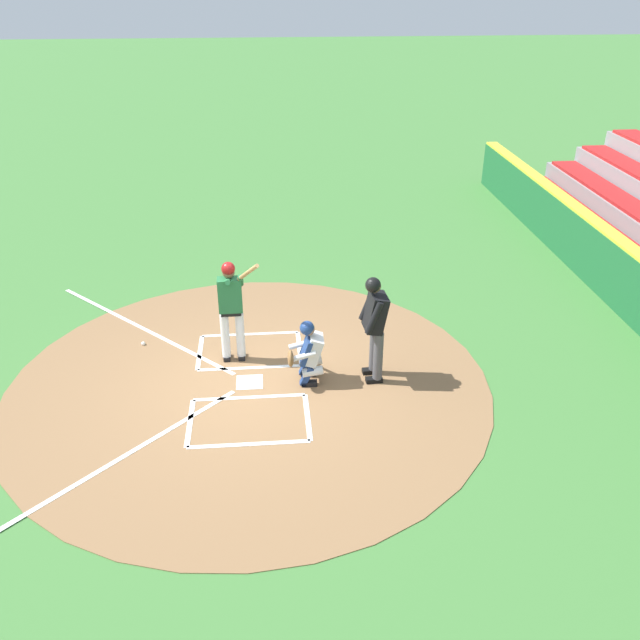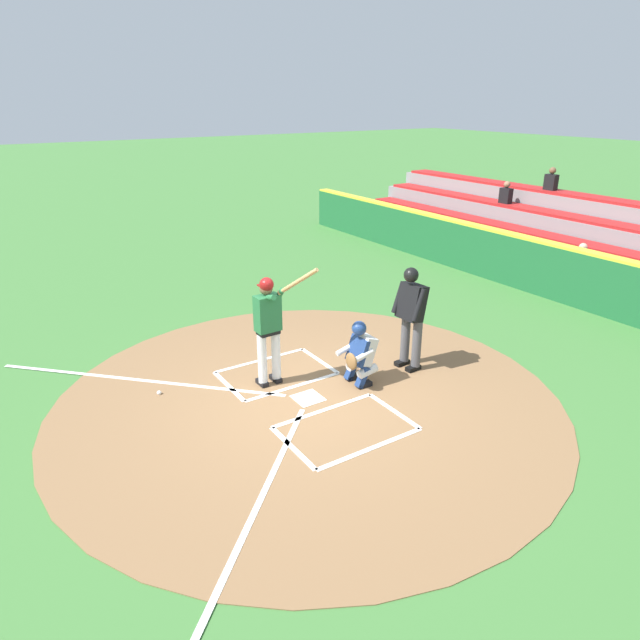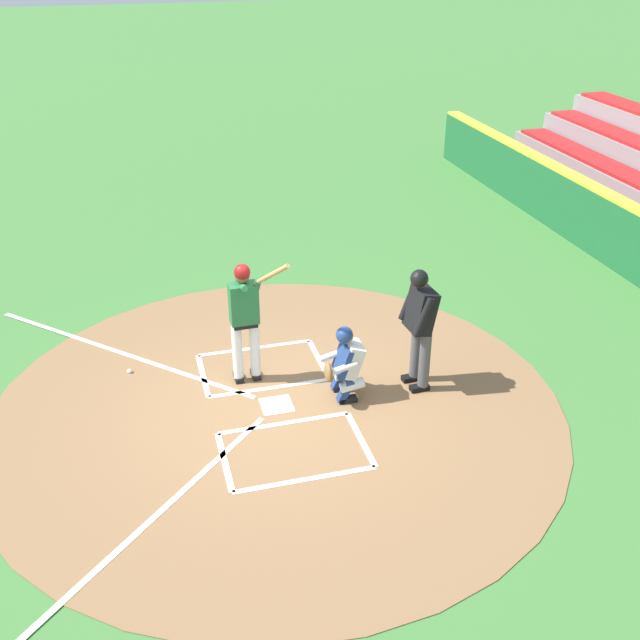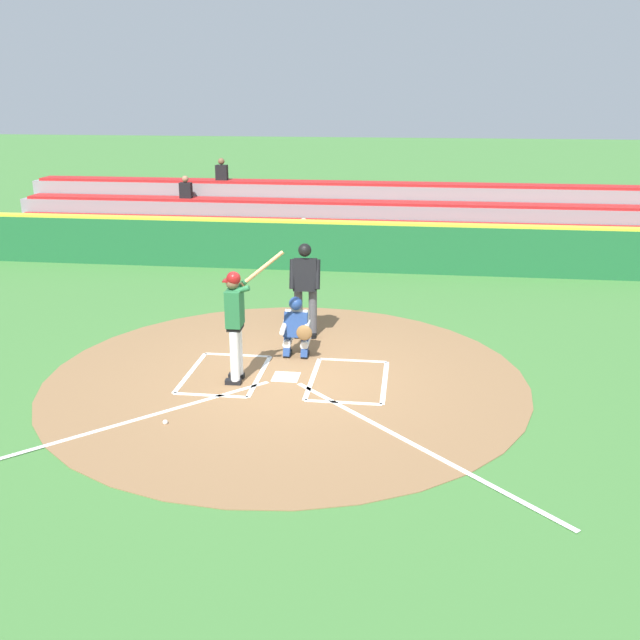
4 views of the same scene
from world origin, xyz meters
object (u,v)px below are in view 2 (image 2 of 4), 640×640
batter (269,324)px  baseball (159,393)px  catcher (360,352)px  plate_umpire (411,311)px

batter → baseball: bearing=68.6°
catcher → baseball: 3.33m
batter → catcher: batter is taller
plate_umpire → baseball: bearing=70.3°
batter → plate_umpire: bearing=-108.5°
catcher → baseball: bearing=63.8°
batter → baseball: (0.66, 1.70, -1.06)m
baseball → catcher: bearing=-116.2°
batter → catcher: 1.56m
batter → baseball: batter is taller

